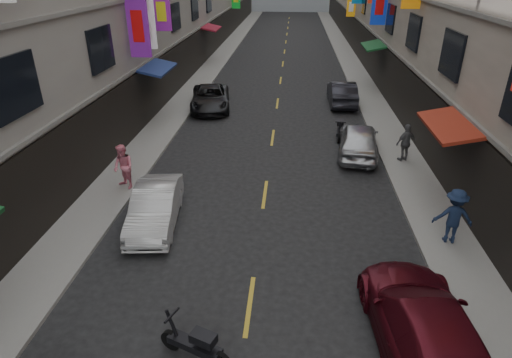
% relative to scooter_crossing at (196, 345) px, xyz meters
% --- Properties ---
extents(sidewalk_left, '(2.00, 90.00, 0.12)m').
position_rel_scooter_crossing_xyz_m(sidewalk_left, '(-4.99, 31.78, -0.38)').
color(sidewalk_left, slate).
rests_on(sidewalk_left, ground).
extents(sidewalk_right, '(2.00, 90.00, 0.12)m').
position_rel_scooter_crossing_xyz_m(sidewalk_right, '(7.01, 31.78, -0.38)').
color(sidewalk_right, slate).
rests_on(sidewalk_right, ground).
extents(street_awnings, '(13.99, 35.20, 0.41)m').
position_rel_scooter_crossing_xyz_m(street_awnings, '(-0.25, 15.78, 2.56)').
color(street_awnings, '#12431E').
rests_on(street_awnings, ground).
extents(lane_markings, '(0.12, 80.20, 0.01)m').
position_rel_scooter_crossing_xyz_m(lane_markings, '(1.01, 28.78, -0.44)').
color(lane_markings, gold).
rests_on(lane_markings, ground).
extents(scooter_crossing, '(1.71, 0.84, 1.14)m').
position_rel_scooter_crossing_xyz_m(scooter_crossing, '(0.00, 0.00, 0.00)').
color(scooter_crossing, black).
rests_on(scooter_crossing, ground).
extents(scooter_far_right, '(0.54, 1.80, 1.14)m').
position_rel_scooter_crossing_xyz_m(scooter_far_right, '(4.37, 13.98, 0.00)').
color(scooter_far_right, black).
rests_on(scooter_far_right, ground).
extents(car_left_mid, '(1.84, 4.12, 1.31)m').
position_rel_scooter_crossing_xyz_m(car_left_mid, '(-2.51, 5.39, 0.21)').
color(car_left_mid, silver).
rests_on(car_left_mid, ground).
extents(car_left_far, '(2.96, 5.14, 1.35)m').
position_rel_scooter_crossing_xyz_m(car_left_far, '(-2.99, 18.31, 0.23)').
color(car_left_far, black).
rests_on(car_left_far, ground).
extents(car_right_near, '(2.51, 5.39, 1.52)m').
position_rel_scooter_crossing_xyz_m(car_right_near, '(5.01, 0.53, 0.32)').
color(car_right_near, '#4F0D17').
rests_on(car_right_near, ground).
extents(car_right_mid, '(2.24, 4.51, 1.48)m').
position_rel_scooter_crossing_xyz_m(car_right_mid, '(5.01, 11.98, 0.30)').
color(car_right_mid, '#B3B3B8').
rests_on(car_right_mid, ground).
extents(car_right_far, '(1.58, 4.40, 1.45)m').
position_rel_scooter_crossing_xyz_m(car_right_far, '(5.01, 19.96, 0.28)').
color(car_right_far, '#23232A').
rests_on(car_right_far, ground).
extents(pedestrian_lfar, '(1.03, 0.97, 1.75)m').
position_rel_scooter_crossing_xyz_m(pedestrian_lfar, '(-4.39, 7.66, 0.55)').
color(pedestrian_lfar, pink).
rests_on(pedestrian_lfar, sidewalk_left).
extents(pedestrian_rnear, '(1.22, 0.73, 1.80)m').
position_rel_scooter_crossing_xyz_m(pedestrian_rnear, '(6.97, 5.02, 0.58)').
color(pedestrian_rnear, '#152039').
rests_on(pedestrian_rnear, sidewalk_right).
extents(pedestrian_rfar, '(1.13, 0.95, 1.67)m').
position_rel_scooter_crossing_xyz_m(pedestrian_rfar, '(6.92, 11.20, 0.52)').
color(pedestrian_rfar, '#58585A').
rests_on(pedestrian_rfar, sidewalk_right).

